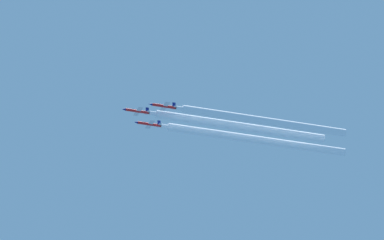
# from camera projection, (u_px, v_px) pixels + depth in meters

# --- Properties ---
(jet_lead) EXTENTS (7.21, 10.50, 2.52)m
(jet_lead) POSITION_uv_depth(u_px,v_px,m) (136.00, 111.00, 501.91)
(jet_lead) COLOR red
(jet_left_wingman) EXTENTS (7.21, 10.50, 2.52)m
(jet_left_wingman) POSITION_uv_depth(u_px,v_px,m) (163.00, 106.00, 496.90)
(jet_left_wingman) COLOR red
(jet_right_wingman) EXTENTS (7.21, 10.50, 2.52)m
(jet_right_wingman) POSITION_uv_depth(u_px,v_px,m) (148.00, 124.00, 509.87)
(jet_right_wingman) COLOR red
(smoke_trail_lead) EXTENTS (2.87, 68.01, 2.87)m
(smoke_trail_lead) POSITION_uv_depth(u_px,v_px,m) (238.00, 126.00, 513.18)
(smoke_trail_lead) COLOR white
(smoke_trail_left_wingman) EXTENTS (2.87, 65.55, 2.87)m
(smoke_trail_left_wingman) POSITION_uv_depth(u_px,v_px,m) (262.00, 121.00, 507.81)
(smoke_trail_left_wingman) COLOR white
(smoke_trail_right_wingman) EXTENTS (2.87, 73.03, 2.87)m
(smoke_trail_right_wingman) POSITION_uv_depth(u_px,v_px,m) (254.00, 139.00, 521.87)
(smoke_trail_right_wingman) COLOR white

